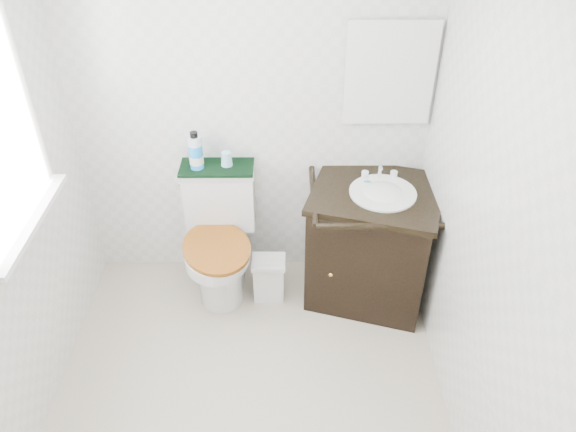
{
  "coord_description": "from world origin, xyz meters",
  "views": [
    {
      "loc": [
        0.21,
        -1.91,
        2.7
      ],
      "look_at": [
        0.23,
        0.75,
        0.75
      ],
      "focal_mm": 35.0,
      "sensor_mm": 36.0,
      "label": 1
    }
  ],
  "objects_px": {
    "trash_bin": "(269,278)",
    "cup": "(227,159)",
    "mouthwash_bottle": "(196,152)",
    "vanity": "(372,241)",
    "toilet": "(221,242)"
  },
  "relations": [
    {
      "from": "mouthwash_bottle",
      "to": "vanity",
      "type": "bearing_deg",
      "value": -8.88
    },
    {
      "from": "mouthwash_bottle",
      "to": "cup",
      "type": "distance_m",
      "value": 0.2
    },
    {
      "from": "vanity",
      "to": "mouthwash_bottle",
      "type": "distance_m",
      "value": 1.25
    },
    {
      "from": "vanity",
      "to": "cup",
      "type": "xyz_separation_m",
      "value": [
        -0.92,
        0.2,
        0.49
      ]
    },
    {
      "from": "toilet",
      "to": "trash_bin",
      "type": "relative_size",
      "value": 2.74
    },
    {
      "from": "trash_bin",
      "to": "mouthwash_bottle",
      "type": "bearing_deg",
      "value": 152.73
    },
    {
      "from": "trash_bin",
      "to": "mouthwash_bottle",
      "type": "distance_m",
      "value": 0.97
    },
    {
      "from": "toilet",
      "to": "cup",
      "type": "distance_m",
      "value": 0.57
    },
    {
      "from": "trash_bin",
      "to": "cup",
      "type": "relative_size",
      "value": 3.48
    },
    {
      "from": "trash_bin",
      "to": "cup",
      "type": "xyz_separation_m",
      "value": [
        -0.25,
        0.25,
        0.77
      ]
    },
    {
      "from": "trash_bin",
      "to": "mouthwash_bottle",
      "type": "relative_size",
      "value": 1.29
    },
    {
      "from": "trash_bin",
      "to": "cup",
      "type": "bearing_deg",
      "value": 135.03
    },
    {
      "from": "mouthwash_bottle",
      "to": "cup",
      "type": "xyz_separation_m",
      "value": [
        0.18,
        0.03,
        -0.07
      ]
    },
    {
      "from": "toilet",
      "to": "vanity",
      "type": "height_order",
      "value": "vanity"
    },
    {
      "from": "mouthwash_bottle",
      "to": "trash_bin",
      "type": "bearing_deg",
      "value": -27.27
    }
  ]
}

